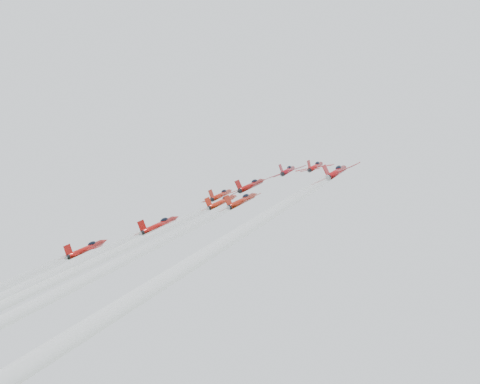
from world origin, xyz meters
The scene contains 7 objects.
jet_lead centered at (1.40, 22.45, 164.33)m, with size 10.11×12.23×9.92m.
jet_row2_left centered at (-12.02, 13.19, 156.84)m, with size 9.62×11.63×9.43m.
jet_row2_center centered at (-3.80, 13.25, 156.90)m, with size 10.43×12.62×10.23m.
jet_row2_right centered at (14.21, 9.45, 153.80)m, with size 8.53×10.32×8.36m.
jet_center centered at (-0.72, -35.95, 117.03)m, with size 8.51×72.81×59.17m.
jet_rear_right centered at (9.45, -45.34, 109.43)m, with size 8.61×73.70×59.89m.
jet_rear_farright centered at (27.27, -45.98, 108.92)m, with size 8.64×73.96×60.10m.
Camera 1 is at (55.74, -89.47, 83.71)m, focal length 45.00 mm.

